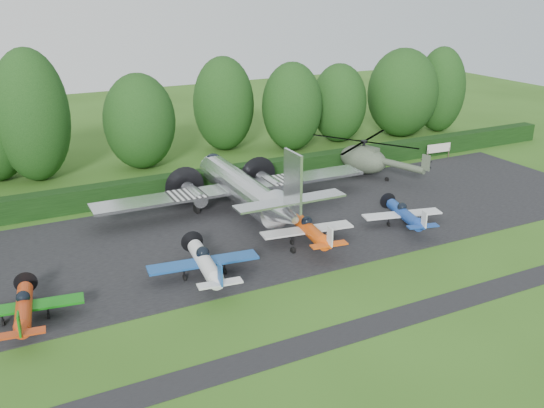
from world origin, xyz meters
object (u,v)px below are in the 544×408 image
light_plane_blue (404,214)px  transport_plane (243,188)px  light_plane_red (24,308)px  light_plane_white (205,263)px  light_plane_orange (310,230)px  helicopter (364,157)px  sign_board (439,149)px

light_plane_blue → transport_plane: bearing=126.8°
light_plane_red → light_plane_white: size_ratio=0.89×
transport_plane → light_plane_orange: bearing=-78.7°
light_plane_red → helicopter: helicopter is taller
light_plane_red → light_plane_blue: (29.18, 1.85, -0.02)m
light_plane_blue → helicopter: (4.95, 12.80, 0.91)m
light_plane_blue → sign_board: size_ratio=2.25×
light_plane_blue → sign_board: (15.96, 13.95, 0.12)m
light_plane_orange → light_plane_red: bearing=179.1°
light_plane_red → light_plane_orange: 20.68m
light_plane_red → light_plane_orange: size_ratio=0.93×
light_plane_red → sign_board: 47.82m
transport_plane → light_plane_blue: transport_plane is taller
transport_plane → light_plane_blue: (10.41, -8.71, -1.17)m
transport_plane → light_plane_red: transport_plane is taller
transport_plane → light_plane_white: transport_plane is taller
light_plane_red → helicopter: 37.15m
transport_plane → light_plane_blue: 13.62m
helicopter → sign_board: 11.10m
transport_plane → light_plane_red: (-18.77, -10.56, -1.15)m
light_plane_red → helicopter: (34.12, 14.65, 0.89)m
transport_plane → helicopter: (15.35, 4.09, -0.26)m
transport_plane → light_plane_orange: 8.49m
sign_board → light_plane_orange: bearing=-155.3°
light_plane_red → helicopter: size_ratio=0.53×
helicopter → transport_plane: bearing=-147.0°
light_plane_red → light_plane_blue: light_plane_red is taller
transport_plane → light_plane_orange: (1.78, -8.23, -1.07)m
light_plane_orange → light_plane_blue: light_plane_orange is taller
light_plane_white → light_plane_blue: size_ratio=1.14×
transport_plane → light_plane_blue: size_ratio=3.58×
light_plane_red → sign_board: bearing=11.3°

